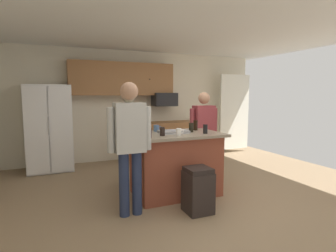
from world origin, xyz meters
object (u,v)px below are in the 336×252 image
Objects in this scene: glass_pilsner at (191,127)px; glass_stout_tall at (205,129)px; tumbler_amber at (195,125)px; mug_ceramic_white at (156,128)px; refrigerator at (49,128)px; glass_dark_ale at (162,132)px; person_elder_center at (204,130)px; person_host_foreground at (129,131)px; glass_short_whisky at (149,133)px; person_guest_by_door at (130,140)px; mug_blue_stoneware at (179,132)px; kitchen_island at (175,163)px; trash_bin at (198,190)px; microwave_over_range at (164,99)px; serving_tray at (173,132)px.

glass_pilsner is 0.27m from glass_stout_tall.
mug_ceramic_white is (-0.66, 0.12, -0.03)m from tumbler_amber.
glass_dark_ale is at bearing -57.40° from refrigerator.
person_elder_center is 1.04m from mug_ceramic_white.
glass_pilsner is (0.84, -0.67, 0.10)m from person_host_foreground.
glass_stout_tall is 0.93m from glass_short_whisky.
person_guest_by_door reaches higher than mug_blue_stoneware.
refrigerator is 2.85m from glass_short_whisky.
kitchen_island is at bearing -50.64° from refrigerator.
kitchen_island is 0.62m from glass_pilsner.
mug_blue_stoneware reaches higher than kitchen_island.
person_elder_center is at bearing 12.57° from mug_ceramic_white.
trash_bin is (0.28, -0.57, -0.73)m from glass_dark_ale.
kitchen_island is 0.60m from mug_blue_stoneware.
person_host_foreground is 0.53m from mug_ceramic_white.
glass_pilsner is 0.87m from glass_short_whisky.
kitchen_island is 1.10m from person_guest_by_door.
person_host_foreground reaches higher than mug_ceramic_white.
glass_dark_ale is 0.20× the size of trash_bin.
glass_pilsner is at bearing 12.67° from person_host_foreground.
kitchen_island is 0.88× the size of person_elder_center.
person_elder_center is 12.98× the size of glass_dark_ale.
mug_blue_stoneware is at bearing -54.86° from refrigerator.
glass_dark_ale is 0.88× the size of glass_short_whisky.
kitchen_island is at bearing 0.00° from person_guest_by_door.
glass_stout_tall is 0.48m from mug_blue_stoneware.
glass_stout_tall is 1.16× the size of mug_blue_stoneware.
person_host_foreground is at bearing 46.36° from person_guest_by_door.
refrigerator is at bearing 129.36° from kitchen_island.
person_elder_center is at bearing 31.59° from glass_short_whisky.
person_host_foreground is at bearing 141.29° from glass_pilsner.
microwave_over_range is at bearing 71.96° from kitchen_island.
refrigerator is at bearing 138.10° from tumbler_amber.
glass_short_whisky is (-0.24, -0.12, 0.01)m from glass_dark_ale.
trash_bin is (0.55, -1.44, -0.65)m from person_host_foreground.
refrigerator is 4.01× the size of serving_tray.
kitchen_island is at bearing 29.35° from glass_short_whisky.
glass_dark_ale is at bearing -100.08° from mug_ceramic_white.
tumbler_amber is at bearing 83.05° from glass_stout_tall.
mug_blue_stoneware is (-0.84, -2.62, -0.43)m from microwave_over_range.
person_elder_center is at bearing 57.28° from trash_bin.
glass_pilsner is 0.24× the size of trash_bin.
person_elder_center is 0.51m from tumbler_amber.
refrigerator reaches higher than kitchen_island.
glass_pilsner is 0.31m from serving_tray.
tumbler_amber is at bearing -2.39° from person_guest_by_door.
trash_bin is at bearing -63.65° from glass_dark_ale.
serving_tray is (-0.83, -0.50, 0.07)m from person_elder_center.
mug_ceramic_white is at bearing 123.91° from serving_tray.
person_guest_by_door is (0.98, -2.72, 0.12)m from refrigerator.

